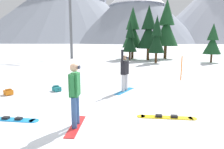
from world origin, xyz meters
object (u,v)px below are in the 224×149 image
loose_snowboard_far_spare (12,119)px  backpack_teal (57,89)px  pine_tree_young (213,41)px  pine_tree_slender (166,27)px  pine_tree_short (149,31)px  snowboarder_midground (125,72)px  loose_snowboard_near_right (166,117)px  pine_tree_twin (133,31)px  ski_lift_tower (70,14)px  trail_marker_pole (181,68)px  backpack_orange (8,92)px  snowboarder_foreground (75,93)px  pine_tree_broad (157,37)px  pine_tree_leaning (130,39)px

loose_snowboard_far_spare → backpack_teal: size_ratio=3.17×
backpack_teal → pine_tree_young: (10.69, 15.50, 2.23)m
pine_tree_slender → pine_tree_short: bearing=-130.2°
snowboarder_midground → loose_snowboard_near_right: snowboarder_midground is taller
backpack_teal → pine_tree_twin: (1.51, 18.56, 3.59)m
snowboarder_midground → ski_lift_tower: size_ratio=0.20×
pine_tree_short → loose_snowboard_near_right: bearing=-85.8°
trail_marker_pole → pine_tree_young: pine_tree_young is taller
snowboarder_midground → backpack_orange: 5.40m
snowboarder_foreground → trail_marker_pole: bearing=64.5°
snowboarder_foreground → ski_lift_tower: 22.78m
trail_marker_pole → pine_tree_slender: size_ratio=0.19×
pine_tree_broad → ski_lift_tower: 12.00m
snowboarder_foreground → pine_tree_young: pine_tree_young is taller
snowboarder_midground → backpack_orange: bearing=-160.7°
pine_tree_slender → pine_tree_twin: pine_tree_slender is taller
loose_snowboard_near_right → pine_tree_short: 19.60m
loose_snowboard_near_right → pine_tree_young: (5.62, 17.91, 2.33)m
trail_marker_pole → pine_tree_twin: 15.42m
pine_tree_slender → ski_lift_tower: ski_lift_tower is taller
pine_tree_broad → backpack_orange: bearing=-113.8°
snowboarder_midground → pine_tree_slender: size_ratio=0.26×
backpack_orange → pine_tree_slender: (7.66, 20.50, 4.13)m
loose_snowboard_near_right → trail_marker_pole: bearing=80.0°
pine_tree_short → backpack_teal: bearing=-102.3°
snowboarder_midground → loose_snowboard_far_spare: snowboarder_midground is taller
backpack_teal → pine_tree_short: pine_tree_short is taller
snowboarder_midground → loose_snowboard_far_spare: bearing=-123.6°
pine_tree_short → pine_tree_twin: bearing=141.0°
pine_tree_twin → pine_tree_slender: bearing=11.1°
backpack_orange → pine_tree_twin: (3.32, 19.65, 3.59)m
backpack_orange → pine_tree_slender: size_ratio=0.07×
ski_lift_tower → pine_tree_leaning: bearing=-3.3°
pine_tree_broad → pine_tree_twin: (-3.15, 4.98, 0.95)m
pine_tree_slender → pine_tree_short: (-2.19, -2.60, -0.62)m
backpack_teal → snowboarder_foreground: bearing=-55.5°
loose_snowboard_near_right → pine_tree_slender: size_ratio=0.24×
pine_tree_young → loose_snowboard_far_spare: bearing=-118.3°
pine_tree_leaning → pine_tree_twin: (0.05, 2.28, 1.09)m
loose_snowboard_near_right → ski_lift_tower: ski_lift_tower is taller
loose_snowboard_far_spare → pine_tree_short: (3.28, 20.42, 3.61)m
backpack_orange → pine_tree_slender: bearing=69.5°
snowboarder_foreground → pine_tree_slender: size_ratio=0.23×
pine_tree_slender → backpack_orange: bearing=-110.5°
pine_tree_leaning → pine_tree_twin: 2.53m
backpack_teal → pine_tree_short: (3.67, 16.82, 3.51)m
backpack_orange → ski_lift_tower: 19.30m
loose_snowboard_near_right → backpack_teal: size_ratio=3.41×
loose_snowboard_far_spare → trail_marker_pole: bearing=53.1°
pine_tree_leaning → trail_marker_pole: bearing=-68.5°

